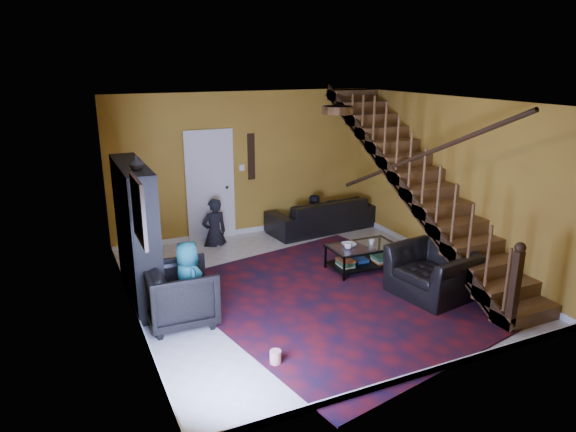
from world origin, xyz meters
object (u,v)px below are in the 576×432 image
(bookshelf, at_px, (137,235))
(armchair_left, at_px, (181,294))
(coffee_table, at_px, (363,256))
(sofa, at_px, (322,214))
(armchair_right, at_px, (432,272))

(bookshelf, relative_size, armchair_left, 2.26)
(coffee_table, bearing_deg, armchair_left, -170.70)
(sofa, distance_m, armchair_left, 4.45)
(armchair_left, height_order, coffee_table, armchair_left)
(armchair_left, bearing_deg, bookshelf, 21.95)
(sofa, xyz_separation_m, coffee_table, (-0.40, -2.17, -0.08))
(sofa, bearing_deg, bookshelf, 17.91)
(bookshelf, distance_m, sofa, 4.31)
(sofa, xyz_separation_m, armchair_right, (0.00, -3.42, 0.04))
(armchair_right, distance_m, coffee_table, 1.31)
(armchair_left, bearing_deg, coffee_table, -78.47)
(bookshelf, bearing_deg, sofa, 23.53)
(sofa, xyz_separation_m, armchair_left, (-3.55, -2.69, 0.08))
(armchair_right, bearing_deg, coffee_table, -170.96)
(coffee_table, bearing_deg, armchair_right, -72.04)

